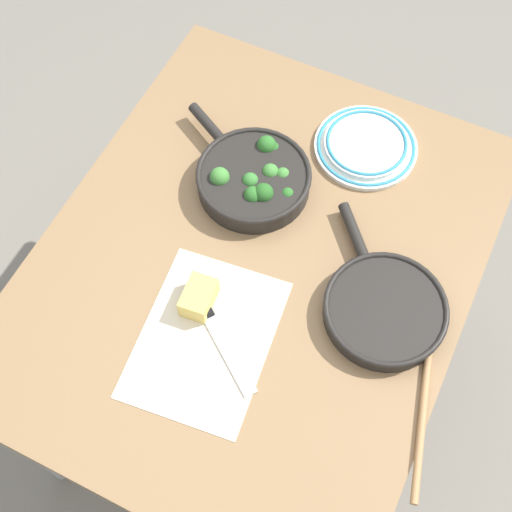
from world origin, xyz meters
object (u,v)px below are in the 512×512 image
object	(u,v)px
skillet_eggs	(384,309)
grater_knife	(212,320)
cheese_block	(199,298)
skillet_broccoli	(253,178)
dinner_plate_stack	(366,145)
wooden_spoon	(427,375)

from	to	relation	value
skillet_eggs	grater_knife	xyz separation A→B (m)	(-0.17, 0.30, -0.01)
skillet_eggs	cheese_block	bearing A→B (deg)	70.88
skillet_eggs	skillet_broccoli	bearing A→B (deg)	24.64
skillet_eggs	dinner_plate_stack	world-z (taller)	skillet_eggs
skillet_broccoli	dinner_plate_stack	world-z (taller)	skillet_broccoli
cheese_block	dinner_plate_stack	xyz separation A→B (m)	(0.51, -0.16, -0.01)
skillet_broccoli	dinner_plate_stack	distance (m)	0.28
wooden_spoon	cheese_block	world-z (taller)	cheese_block
dinner_plate_stack	cheese_block	bearing A→B (deg)	162.59
wooden_spoon	grater_knife	size ratio (longest dim) A/B	1.71
skillet_eggs	wooden_spoon	xyz separation A→B (m)	(-0.09, -0.12, -0.01)
skillet_eggs	cheese_block	world-z (taller)	cheese_block
skillet_eggs	cheese_block	xyz separation A→B (m)	(-0.14, 0.34, 0.00)
skillet_eggs	dinner_plate_stack	bearing A→B (deg)	-14.91
skillet_broccoli	cheese_block	world-z (taller)	skillet_broccoli
wooden_spoon	grater_knife	xyz separation A→B (m)	(-0.08, 0.43, 0.00)
wooden_spoon	grater_knife	bearing A→B (deg)	86.41
skillet_eggs	wooden_spoon	size ratio (longest dim) A/B	0.83
skillet_broccoli	wooden_spoon	distance (m)	0.56
grater_knife	dinner_plate_stack	bearing A→B (deg)	113.75
cheese_block	dinner_plate_stack	size ratio (longest dim) A/B	0.37
skillet_eggs	grater_knife	distance (m)	0.35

